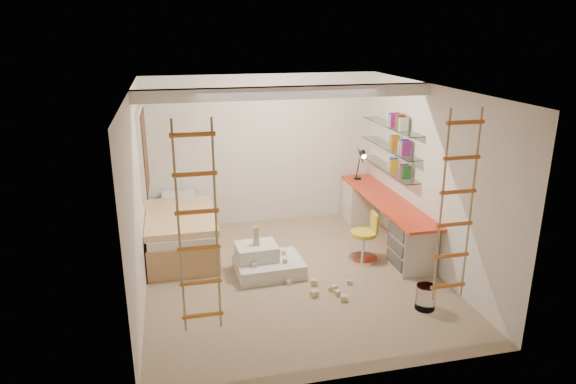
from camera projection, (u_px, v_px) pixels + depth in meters
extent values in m
plane|color=#988162|center=(293.00, 276.00, 7.21)|extent=(4.50, 4.50, 0.00)
cube|color=white|center=(288.00, 93.00, 6.72)|extent=(4.00, 0.18, 0.16)
cube|color=white|center=(142.00, 152.00, 7.70)|extent=(0.06, 1.15, 1.35)
cube|color=#4C2D1E|center=(145.00, 152.00, 7.71)|extent=(0.02, 1.00, 1.20)
cylinder|color=white|center=(425.00, 297.00, 6.34)|extent=(0.25, 0.25, 0.31)
cube|color=red|center=(386.00, 200.00, 8.13)|extent=(0.55, 2.80, 0.04)
cube|color=beige|center=(360.00, 200.00, 9.26)|extent=(0.52, 0.55, 0.71)
cube|color=beige|center=(413.00, 246.00, 7.32)|extent=(0.52, 0.55, 0.71)
cube|color=#4C4742|center=(396.00, 231.00, 7.18)|extent=(0.02, 0.50, 0.18)
cube|color=#4C4742|center=(395.00, 246.00, 7.25)|extent=(0.02, 0.50, 0.18)
cube|color=#4C4742|center=(394.00, 260.00, 7.32)|extent=(0.02, 0.50, 0.18)
cube|color=white|center=(389.00, 169.00, 8.31)|extent=(0.25, 1.80, 0.01)
cube|color=white|center=(390.00, 148.00, 8.20)|extent=(0.25, 1.80, 0.01)
cube|color=white|center=(391.00, 126.00, 8.10)|extent=(0.25, 1.80, 0.01)
cube|color=#AD7F51|center=(182.00, 237.00, 7.97)|extent=(1.00, 2.00, 0.45)
cube|color=white|center=(181.00, 220.00, 7.88)|extent=(0.95, 1.95, 0.12)
cube|color=#FF9435|center=(180.00, 217.00, 7.71)|extent=(1.02, 1.60, 0.10)
cube|color=white|center=(179.00, 197.00, 8.58)|extent=(0.55, 0.35, 0.12)
cylinder|color=black|center=(358.00, 178.00, 9.17)|extent=(0.14, 0.14, 0.02)
cylinder|color=black|center=(358.00, 168.00, 9.12)|extent=(0.02, 0.15, 0.36)
cylinder|color=black|center=(361.00, 156.00, 8.95)|extent=(0.02, 0.27, 0.20)
cone|color=black|center=(363.00, 154.00, 8.82)|extent=(0.12, 0.14, 0.15)
cylinder|color=#FFEABF|center=(364.00, 157.00, 8.79)|extent=(0.08, 0.04, 0.08)
cylinder|color=gold|center=(364.00, 233.00, 7.58)|extent=(0.41, 0.41, 0.06)
cube|color=gold|center=(375.00, 222.00, 7.55)|extent=(0.06, 0.30, 0.28)
cylinder|color=silver|center=(363.00, 245.00, 7.64)|extent=(0.05, 0.05, 0.39)
cylinder|color=silver|center=(363.00, 259.00, 7.70)|extent=(0.47, 0.47, 0.05)
cube|color=silver|center=(269.00, 266.00, 7.27)|extent=(0.96, 0.76, 0.21)
cube|color=silver|center=(256.00, 251.00, 7.26)|extent=(0.59, 0.49, 0.21)
cube|color=#CCB284|center=(256.00, 242.00, 7.22)|extent=(0.08, 0.08, 0.08)
cube|color=#CCB284|center=(256.00, 237.00, 7.20)|extent=(0.07, 0.07, 0.07)
cube|color=#CCB284|center=(256.00, 231.00, 7.17)|extent=(0.06, 0.06, 0.12)
cube|color=#CCB284|center=(285.00, 261.00, 7.14)|extent=(0.06, 0.06, 0.06)
cube|color=#CCB284|center=(284.00, 253.00, 7.39)|extent=(0.06, 0.06, 0.06)
cube|color=#CCB284|center=(254.00, 265.00, 7.02)|extent=(0.06, 0.06, 0.06)
cube|color=#CCB284|center=(344.00, 298.00, 6.55)|extent=(0.07, 0.07, 0.07)
cube|color=#CCB284|center=(289.00, 282.00, 6.97)|extent=(0.07, 0.07, 0.07)
cube|color=#CCB284|center=(338.00, 293.00, 6.69)|extent=(0.07, 0.07, 0.07)
cube|color=#CCB284|center=(350.00, 282.00, 6.97)|extent=(0.07, 0.07, 0.07)
cube|color=#CCB284|center=(314.00, 294.00, 6.66)|extent=(0.07, 0.07, 0.07)
cube|color=#CCB284|center=(331.00, 288.00, 6.80)|extent=(0.07, 0.07, 0.07)
cube|color=#CCB284|center=(333.00, 288.00, 6.80)|extent=(0.07, 0.07, 0.07)
cube|color=#CCB284|center=(314.00, 283.00, 6.96)|extent=(0.07, 0.07, 0.07)
cube|color=#1E722D|center=(389.00, 162.00, 8.27)|extent=(0.14, 0.52, 0.22)
cube|color=#262626|center=(390.00, 140.00, 8.17)|extent=(0.14, 0.46, 0.22)
cube|color=red|center=(392.00, 119.00, 8.06)|extent=(0.14, 0.64, 0.22)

